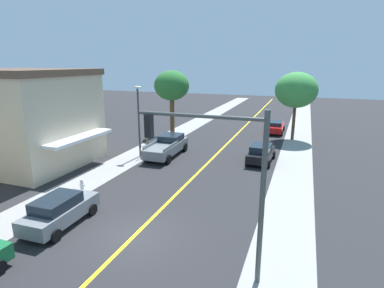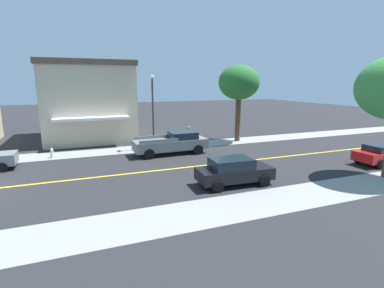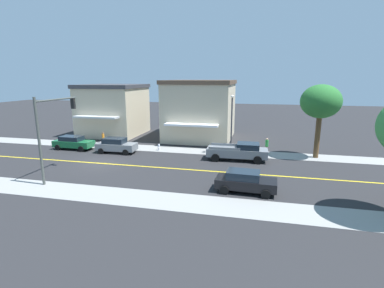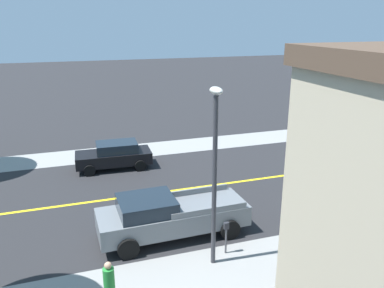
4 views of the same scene
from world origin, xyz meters
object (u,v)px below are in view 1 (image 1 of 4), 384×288
object	(u,v)px
street_lamp	(138,114)
grey_sedan_left_curb	(60,210)
traffic_light_mast	(223,167)
grey_pickup_truck	(167,146)
fire_hydrant	(82,184)
pedestrian_green_shirt	(147,137)
street_tree_left_near	(296,90)
black_sedan_right_curb	(261,153)
parking_meter	(140,149)
street_tree_right_corner	(172,86)
red_sedan_right_curb	(276,127)

from	to	relation	value
street_lamp	grey_sedan_left_curb	xyz separation A→B (m)	(2.22, -12.27, -3.06)
traffic_light_mast	grey_sedan_left_curb	world-z (taller)	traffic_light_mast
grey_sedan_left_curb	grey_pickup_truck	xyz separation A→B (m)	(0.02, 13.27, 0.07)
fire_hydrant	pedestrian_green_shirt	xyz separation A→B (m)	(-1.44, 11.84, 0.50)
street_tree_left_near	black_sedan_right_curb	bearing A→B (deg)	-102.83
street_lamp	pedestrian_green_shirt	bearing A→B (deg)	108.92
parking_meter	grey_pickup_truck	bearing A→B (deg)	41.84
traffic_light_mast	street_lamp	distance (m)	17.10
pedestrian_green_shirt	street_tree_left_near	bearing A→B (deg)	-171.16
street_tree_left_near	street_lamp	distance (m)	17.10
street_tree_left_near	street_tree_right_corner	xyz separation A→B (m)	(-13.24, -2.78, 0.28)
fire_hydrant	street_lamp	distance (m)	8.83
street_lamp	grey_pickup_truck	xyz separation A→B (m)	(2.24, 1.00, -3.00)
grey_sedan_left_curb	pedestrian_green_shirt	bearing A→B (deg)	10.58
fire_hydrant	parking_meter	distance (m)	7.45
street_tree_left_near	traffic_light_mast	xyz separation A→B (m)	(-1.61, -24.52, -0.89)
street_tree_left_near	parking_meter	bearing A→B (deg)	-135.30
street_tree_right_corner	pedestrian_green_shirt	bearing A→B (deg)	-97.79
street_tree_right_corner	traffic_light_mast	distance (m)	24.68
street_lamp	black_sedan_right_curb	world-z (taller)	street_lamp
parking_meter	street_lamp	bearing A→B (deg)	120.81
grey_sedan_left_curb	grey_pickup_truck	bearing A→B (deg)	-1.86
red_sedan_right_curb	street_tree_left_near	bearing A→B (deg)	-143.37
fire_hydrant	street_tree_left_near	bearing A→B (deg)	57.46
fire_hydrant	parking_meter	size ratio (longest dim) A/B	0.60
street_tree_left_near	traffic_light_mast	bearing A→B (deg)	-93.76
parking_meter	traffic_light_mast	size ratio (longest dim) A/B	0.19
traffic_light_mast	pedestrian_green_shirt	world-z (taller)	traffic_light_mast
parking_meter	traffic_light_mast	bearing A→B (deg)	-49.47
red_sedan_right_curb	black_sedan_right_curb	bearing A→B (deg)	179.57
fire_hydrant	black_sedan_right_curb	world-z (taller)	black_sedan_right_curb
street_tree_right_corner	pedestrian_green_shirt	size ratio (longest dim) A/B	4.48
street_lamp	red_sedan_right_curb	distance (m)	17.98
black_sedan_right_curb	pedestrian_green_shirt	size ratio (longest dim) A/B	2.63
street_tree_left_near	grey_sedan_left_curb	bearing A→B (deg)	-113.67
traffic_light_mast	black_sedan_right_curb	size ratio (longest dim) A/B	1.53
fire_hydrant	grey_pickup_truck	world-z (taller)	grey_pickup_truck
fire_hydrant	parking_meter	bearing A→B (deg)	88.19
grey_sedan_left_curb	traffic_light_mast	bearing A→B (deg)	-97.02
grey_sedan_left_curb	pedestrian_green_shirt	xyz separation A→B (m)	(-3.51, 16.02, 0.04)
black_sedan_right_curb	street_tree_left_near	bearing A→B (deg)	-10.34
fire_hydrant	red_sedan_right_curb	bearing A→B (deg)	65.04
parking_meter	fire_hydrant	bearing A→B (deg)	-91.81
traffic_light_mast	grey_sedan_left_curb	size ratio (longest dim) A/B	1.54
traffic_light_mast	street_lamp	bearing A→B (deg)	-49.90
grey_pickup_truck	parking_meter	bearing A→B (deg)	130.70
black_sedan_right_curb	street_tree_right_corner	bearing A→B (deg)	61.70
black_sedan_right_curb	grey_sedan_left_curb	size ratio (longest dim) A/B	1.01
parking_meter	pedestrian_green_shirt	bearing A→B (deg)	110.83
street_tree_left_near	traffic_light_mast	distance (m)	24.59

